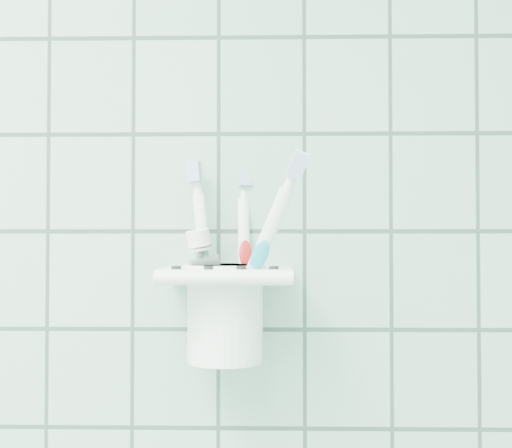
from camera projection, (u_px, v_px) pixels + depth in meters
holder_bracket at (227, 276)px, 0.65m from camera, size 0.13×0.11×0.04m
cup at (225, 309)px, 0.65m from camera, size 0.08×0.08×0.10m
toothbrush_pink at (213, 254)px, 0.66m from camera, size 0.03×0.03×0.20m
toothbrush_blue at (245, 253)px, 0.65m from camera, size 0.02×0.06×0.20m
toothbrush_orange at (218, 244)px, 0.65m from camera, size 0.08×0.05×0.22m
toothpaste_tube at (217, 281)px, 0.65m from camera, size 0.05×0.04×0.13m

